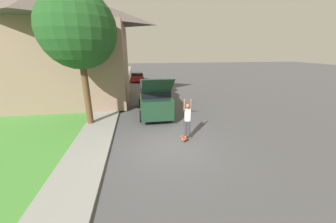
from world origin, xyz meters
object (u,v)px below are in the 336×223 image
at_px(skateboard, 184,137).
at_px(lawn_tree_far, 104,49).
at_px(skateboarder, 187,117).
at_px(lawn_tree_near, 78,31).
at_px(suv_parked, 154,98).
at_px(car_down_street, 137,77).

bearing_deg(skateboard, lawn_tree_far, 113.25).
bearing_deg(skateboard, skateboarder, -30.58).
bearing_deg(lawn_tree_far, lawn_tree_near, -88.82).
distance_m(suv_parked, skateboarder, 4.55).
relative_size(lawn_tree_near, skateboarder, 3.88).
xyz_separation_m(lawn_tree_far, skateboard, (5.29, -12.30, -4.33)).
relative_size(lawn_tree_far, car_down_street, 1.52).
height_order(lawn_tree_far, car_down_street, lawn_tree_far).
bearing_deg(car_down_street, lawn_tree_near, -99.96).
bearing_deg(skateboard, suv_parked, 104.13).
distance_m(suv_parked, skateboard, 4.57).
distance_m(lawn_tree_near, skateboarder, 7.25).
xyz_separation_m(lawn_tree_near, car_down_street, (2.92, 16.65, -4.62)).
distance_m(car_down_street, skateboarder, 19.77).
bearing_deg(lawn_tree_near, skateboard, -29.73).
relative_size(lawn_tree_near, lawn_tree_far, 1.18).
height_order(suv_parked, skateboarder, suv_parked).
bearing_deg(lawn_tree_far, skateboard, -66.75).
bearing_deg(skateboarder, skateboard, 149.42).
relative_size(skateboarder, skateboard, 2.38).
relative_size(lawn_tree_far, skateboarder, 3.30).
bearing_deg(suv_parked, skateboard, -75.87).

